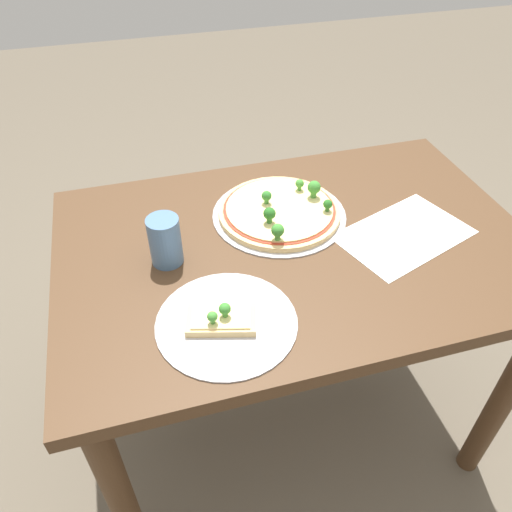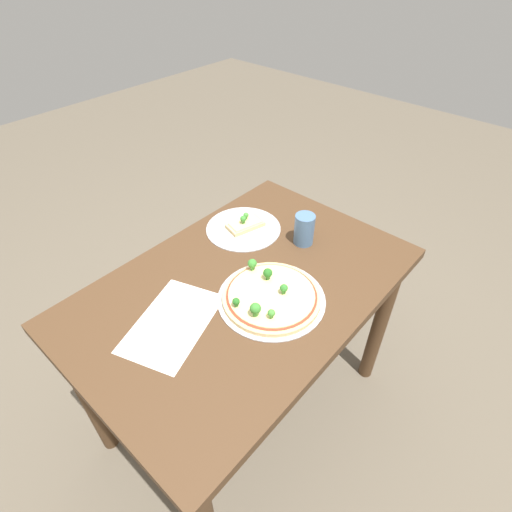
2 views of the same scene
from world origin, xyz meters
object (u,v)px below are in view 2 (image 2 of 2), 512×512
pizza_tray_whole (271,296)px  drinking_cup (304,229)px  dining_table (244,308)px  pizza_tray_slice (244,227)px

pizza_tray_whole → drinking_cup: bearing=-162.3°
dining_table → drinking_cup: drinking_cup is taller
pizza_tray_whole → pizza_tray_slice: pizza_tray_whole is taller
dining_table → drinking_cup: size_ratio=9.62×
pizza_tray_slice → drinking_cup: (-0.08, 0.22, 0.05)m
pizza_tray_slice → drinking_cup: size_ratio=2.44×
dining_table → pizza_tray_whole: 0.17m
pizza_tray_whole → drinking_cup: 0.31m
dining_table → drinking_cup: bearing=177.1°
dining_table → pizza_tray_slice: 0.32m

